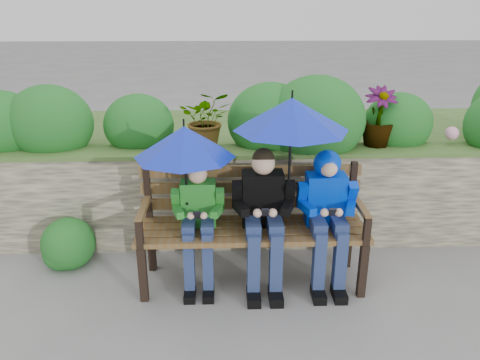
{
  "coord_description": "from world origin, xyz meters",
  "views": [
    {
      "loc": [
        -0.13,
        -3.72,
        2.39
      ],
      "look_at": [
        0.0,
        0.1,
        0.95
      ],
      "focal_mm": 35.0,
      "sensor_mm": 36.0,
      "label": 1
    }
  ],
  "objects_px": {
    "umbrella_left": "(184,142)",
    "boy_left": "(198,217)",
    "park_bench": "(252,218)",
    "boy_middle": "(263,212)",
    "umbrella_right": "(292,114)",
    "boy_right": "(327,207)"
  },
  "relations": [
    {
      "from": "umbrella_left",
      "to": "boy_left",
      "type": "bearing_deg",
      "value": -15.89
    },
    {
      "from": "boy_middle",
      "to": "umbrella_left",
      "type": "height_order",
      "value": "umbrella_left"
    },
    {
      "from": "boy_middle",
      "to": "umbrella_left",
      "type": "distance_m",
      "value": 0.91
    },
    {
      "from": "boy_left",
      "to": "umbrella_right",
      "type": "bearing_deg",
      "value": 1.6
    },
    {
      "from": "boy_middle",
      "to": "umbrella_right",
      "type": "relative_size",
      "value": 1.3
    },
    {
      "from": "boy_right",
      "to": "umbrella_left",
      "type": "bearing_deg",
      "value": 178.97
    },
    {
      "from": "boy_left",
      "to": "boy_right",
      "type": "distance_m",
      "value": 1.12
    },
    {
      "from": "boy_left",
      "to": "boy_middle",
      "type": "relative_size",
      "value": 0.91
    },
    {
      "from": "boy_right",
      "to": "umbrella_right",
      "type": "distance_m",
      "value": 0.88
    },
    {
      "from": "park_bench",
      "to": "umbrella_left",
      "type": "bearing_deg",
      "value": -173.37
    },
    {
      "from": "boy_left",
      "to": "boy_middle",
      "type": "xyz_separation_m",
      "value": [
        0.56,
        -0.01,
        0.05
      ]
    },
    {
      "from": "park_bench",
      "to": "umbrella_left",
      "type": "distance_m",
      "value": 0.92
    },
    {
      "from": "park_bench",
      "to": "umbrella_right",
      "type": "bearing_deg",
      "value": -12.78
    },
    {
      "from": "boy_middle",
      "to": "umbrella_left",
      "type": "relative_size",
      "value": 1.48
    },
    {
      "from": "boy_middle",
      "to": "umbrella_left",
      "type": "xyz_separation_m",
      "value": [
        -0.66,
        0.04,
        0.62
      ]
    },
    {
      "from": "umbrella_left",
      "to": "park_bench",
      "type": "bearing_deg",
      "value": 6.63
    },
    {
      "from": "park_bench",
      "to": "umbrella_right",
      "type": "xyz_separation_m",
      "value": [
        0.31,
        -0.07,
        0.95
      ]
    },
    {
      "from": "boy_left",
      "to": "boy_right",
      "type": "relative_size",
      "value": 0.93
    },
    {
      "from": "boy_right",
      "to": "umbrella_left",
      "type": "distance_m",
      "value": 1.35
    },
    {
      "from": "boy_right",
      "to": "umbrella_right",
      "type": "height_order",
      "value": "umbrella_right"
    },
    {
      "from": "park_bench",
      "to": "umbrella_left",
      "type": "relative_size",
      "value": 2.36
    },
    {
      "from": "park_bench",
      "to": "boy_left",
      "type": "relative_size",
      "value": 1.76
    }
  ]
}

